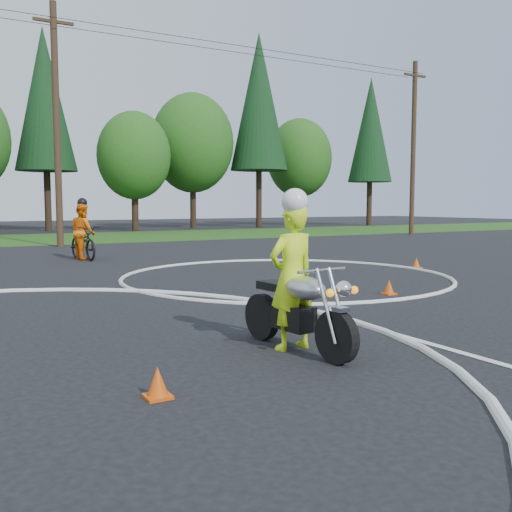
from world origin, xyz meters
TOP-DOWN VIEW (x-y plane):
  - course_markings at (2.17, 4.35)m, footprint 19.05×19.05m
  - primary_motorcycle at (4.32, 1.86)m, footprint 0.72×2.06m
  - rider_primary_grp at (4.31, 2.00)m, footprint 0.71×0.50m
  - rider_second_grp at (4.64, 15.04)m, footprint 0.99×2.16m
  - traffic_cones at (3.73, 2.00)m, footprint 20.94×12.45m
  - treeline at (14.78, 34.61)m, footprint 38.20×8.10m
  - utility_poles at (5.00, 21.00)m, footprint 41.60×1.12m

SIDE VIEW (x-z plane):
  - course_markings at x=2.17m, z-range -0.05..0.07m
  - traffic_cones at x=3.73m, z-range -0.01..0.29m
  - primary_motorcycle at x=4.32m, z-range -0.02..1.07m
  - rider_second_grp at x=4.64m, z-range -0.30..1.71m
  - rider_primary_grp at x=4.31m, z-range -0.04..1.97m
  - utility_poles at x=5.00m, z-range 0.20..10.20m
  - treeline at x=14.78m, z-range -0.64..13.88m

